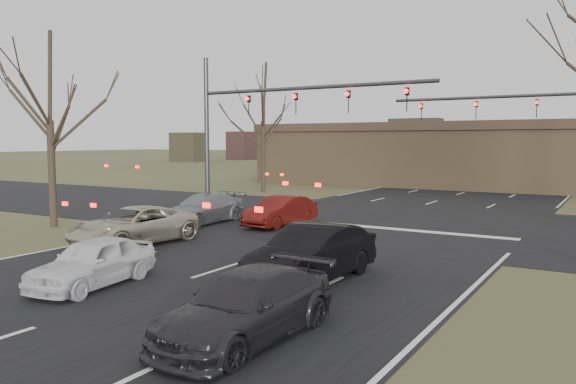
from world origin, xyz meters
name	(u,v)px	position (x,y,z in m)	size (l,w,h in m)	color
ground	(141,295)	(0.00, 0.00, 0.00)	(360.00, 360.00, 0.00)	#434525
road_main	(524,174)	(0.00, 60.00, 0.01)	(14.00, 300.00, 0.02)	black
road_cross	(375,221)	(0.00, 15.00, 0.01)	(200.00, 14.00, 0.02)	black
building	(509,155)	(2.00, 38.00, 2.67)	(42.40, 10.40, 5.30)	brown
mast_arm_near	(259,114)	(-5.23, 13.00, 5.07)	(12.12, 0.24, 8.00)	#383A3D
mast_arm_far	(543,118)	(6.18, 23.00, 5.02)	(11.12, 0.24, 8.00)	#383A3D
tree_left_near	(48,76)	(-11.50, 6.00, 6.57)	(5.10, 5.10, 8.50)	black
tree_left_far	(263,92)	(-13.00, 25.00, 7.34)	(5.70, 5.70, 9.50)	black
car_silver_suv	(134,226)	(-5.21, 4.74, 0.69)	(2.29, 4.98, 1.38)	#B6AD93
car_white_sedan	(93,262)	(-1.69, -0.02, 0.64)	(1.52, 3.78, 1.29)	silver
car_black_hatch	(312,254)	(2.95, 3.38, 0.76)	(1.60, 4.60, 1.52)	black
car_charcoal_sedan	(247,306)	(4.00, -1.14, 0.64)	(1.81, 4.44, 1.29)	black
car_grey_ahead	(203,209)	(-6.50, 10.24, 0.67)	(1.89, 4.65, 1.35)	gray
car_red_ahead	(280,211)	(-3.00, 11.33, 0.66)	(1.40, 4.02, 1.33)	#510F0B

